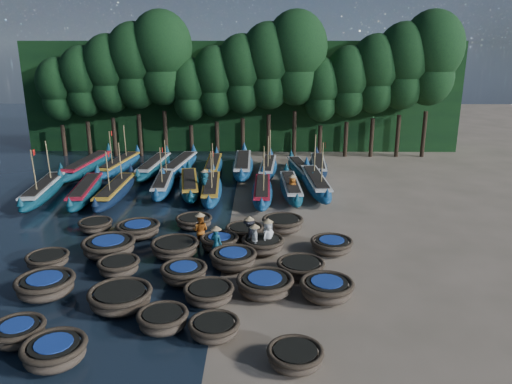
{
  "coord_description": "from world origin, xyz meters",
  "views": [
    {
      "loc": [
        1.78,
        -24.03,
        9.85
      ],
      "look_at": [
        1.46,
        4.43,
        1.3
      ],
      "focal_mm": 35.0,
      "sensor_mm": 36.0,
      "label": 1
    }
  ],
  "objects_px": {
    "coracle_23": "(245,231)",
    "fisherman_6": "(292,187)",
    "coracle_4": "(295,356)",
    "long_boat_12": "(180,165)",
    "long_boat_1": "(86,191)",
    "long_boat_2": "(115,191)",
    "long_boat_13": "(213,166)",
    "coracle_21": "(138,229)",
    "coracle_13": "(233,259)",
    "long_boat_4": "(190,185)",
    "long_boat_5": "(211,189)",
    "coracle_19": "(332,245)",
    "fisherman_2": "(200,230)",
    "coracle_11": "(119,266)",
    "coracle_14": "(301,267)",
    "long_boat_3": "(163,183)",
    "long_boat_9": "(87,166)",
    "fisherman_4": "(255,239)",
    "coracle_7": "(209,293)",
    "coracle_10": "(48,260)",
    "long_boat_6": "(262,191)",
    "long_boat_17": "(318,166)",
    "long_boat_7": "(291,188)",
    "long_boat_14": "(243,165)",
    "coracle_3": "(214,328)",
    "long_boat_8": "(316,183)",
    "coracle_0": "(18,332)",
    "coracle_1": "(55,352)",
    "coracle_12": "(184,273)",
    "coracle_18": "(263,244)",
    "long_boat_0": "(44,190)",
    "coracle_2": "(163,320)",
    "coracle_8": "(265,285)",
    "coracle_22": "(194,222)",
    "coracle_16": "(175,248)",
    "coracle_15": "(109,247)",
    "long_boat_10": "(119,165)",
    "fisherman_5": "(205,183)",
    "coracle_20": "(96,225)",
    "long_boat_15": "(268,168)",
    "fisherman_0": "(268,235)",
    "long_boat_11": "(154,166)",
    "coracle_17": "(220,242)",
    "coracle_24": "(283,224)",
    "fisherman_3": "(249,233)",
    "coracle_9": "(327,289)",
    "fisherman_1": "(216,242)"
  },
  "relations": [
    {
      "from": "long_boat_6",
      "to": "long_boat_17",
      "type": "distance_m",
      "value": 8.35
    },
    {
      "from": "coracle_19",
      "to": "fisherman_2",
      "type": "bearing_deg",
      "value": 173.65
    },
    {
      "from": "coracle_8",
      "to": "long_boat_15",
      "type": "bearing_deg",
      "value": 88.98
    },
    {
      "from": "coracle_7",
      "to": "long_boat_4",
      "type": "relative_size",
      "value": 0.25
    },
    {
      "from": "coracle_20",
      "to": "long_boat_1",
      "type": "xyz_separation_m",
      "value": [
        -2.51,
        5.84,
        0.19
      ]
    },
    {
      "from": "coracle_9",
      "to": "coracle_13",
      "type": "xyz_separation_m",
      "value": [
        -3.87,
        2.82,
        -0.0
      ]
    },
    {
      "from": "coracle_16",
      "to": "long_boat_0",
      "type": "bearing_deg",
      "value": 138.01
    },
    {
      "from": "coracle_13",
      "to": "fisherman_1",
      "type": "height_order",
      "value": "fisherman_1"
    },
    {
      "from": "long_boat_3",
      "to": "coracle_15",
      "type": "bearing_deg",
      "value": -96.78
    },
    {
      "from": "long_boat_7",
      "to": "long_boat_11",
      "type": "height_order",
      "value": "long_boat_11"
    },
    {
      "from": "coracle_12",
      "to": "long_boat_0",
      "type": "bearing_deg",
      "value": 132.94
    },
    {
      "from": "coracle_3",
      "to": "coracle_2",
      "type": "bearing_deg",
      "value": 167.31
    },
    {
      "from": "long_boat_7",
      "to": "fisherman_2",
      "type": "distance_m",
      "value": 10.14
    },
    {
      "from": "coracle_12",
      "to": "coracle_18",
      "type": "bearing_deg",
      "value": 43.09
    },
    {
      "from": "coracle_12",
      "to": "long_boat_6",
      "type": "xyz_separation_m",
      "value": [
        3.35,
        11.9,
        0.08
      ]
    },
    {
      "from": "coracle_11",
      "to": "fisherman_4",
      "type": "distance_m",
      "value": 6.37
    },
    {
      "from": "long_boat_10",
      "to": "fisherman_6",
      "type": "bearing_deg",
      "value": -20.2
    },
    {
      "from": "coracle_17",
      "to": "coracle_18",
      "type": "xyz_separation_m",
      "value": [
        2.13,
        -0.24,
        -0.0
      ]
    },
    {
      "from": "fisherman_6",
      "to": "fisherman_5",
      "type": "bearing_deg",
      "value": 40.05
    },
    {
      "from": "long_boat_3",
      "to": "long_boat_9",
      "type": "height_order",
      "value": "long_boat_3"
    },
    {
      "from": "coracle_24",
      "to": "long_boat_15",
      "type": "relative_size",
      "value": 0.33
    },
    {
      "from": "coracle_3",
      "to": "coracle_17",
      "type": "distance_m",
      "value": 7.55
    },
    {
      "from": "coracle_3",
      "to": "long_boat_8",
      "type": "relative_size",
      "value": 0.23
    },
    {
      "from": "coracle_4",
      "to": "coracle_10",
      "type": "height_order",
      "value": "coracle_4"
    },
    {
      "from": "long_boat_1",
      "to": "long_boat_2",
      "type": "height_order",
      "value": "long_boat_2"
    },
    {
      "from": "coracle_9",
      "to": "long_boat_1",
      "type": "xyz_separation_m",
      "value": [
        -14.1,
        13.17,
        0.08
      ]
    },
    {
      "from": "coracle_8",
      "to": "coracle_13",
      "type": "bearing_deg",
      "value": 119.87
    },
    {
      "from": "long_boat_7",
      "to": "long_boat_14",
      "type": "distance_m",
      "value": 6.9
    },
    {
      "from": "coracle_4",
      "to": "long_boat_12",
      "type": "relative_size",
      "value": 0.23
    },
    {
      "from": "coracle_23",
      "to": "fisherman_6",
      "type": "height_order",
      "value": "fisherman_6"
    },
    {
      "from": "long_boat_1",
      "to": "coracle_0",
      "type": "bearing_deg",
      "value": -85.21
    },
    {
      "from": "long_boat_1",
      "to": "long_boat_13",
      "type": "xyz_separation_m",
      "value": [
        7.7,
        7.04,
        -0.03
      ]
    },
    {
      "from": "coracle_12",
      "to": "coracle_17",
      "type": "height_order",
      "value": "same"
    },
    {
      "from": "coracle_11",
      "to": "fisherman_2",
      "type": "height_order",
      "value": "fisherman_2"
    },
    {
      "from": "fisherman_3",
      "to": "long_boat_12",
      "type": "bearing_deg",
      "value": -155.59
    },
    {
      "from": "coracle_22",
      "to": "coracle_18",
      "type": "bearing_deg",
      "value": -41.47
    },
    {
      "from": "coracle_10",
      "to": "long_boat_0",
      "type": "distance_m",
      "value": 11.27
    },
    {
      "from": "coracle_21",
      "to": "fisherman_0",
      "type": "distance_m",
      "value": 7.06
    },
    {
      "from": "coracle_12",
      "to": "long_boat_11",
      "type": "xyz_separation_m",
      "value": [
        -5.12,
        18.51,
        0.12
      ]
    },
    {
      "from": "coracle_13",
      "to": "long_boat_6",
      "type": "relative_size",
      "value": 0.31
    },
    {
      "from": "long_boat_10",
      "to": "fisherman_5",
      "type": "relative_size",
      "value": 4.2
    },
    {
      "from": "long_boat_4",
      "to": "long_boat_5",
      "type": "xyz_separation_m",
      "value": [
        1.59,
        -1.04,
        0.0
      ]
    },
    {
      "from": "coracle_11",
      "to": "coracle_14",
      "type": "xyz_separation_m",
      "value": [
        7.99,
        0.05,
        -0.03
      ]
    },
    {
      "from": "long_boat_2",
      "to": "long_boat_17",
      "type": "xyz_separation_m",
      "value": [
        14.01,
        7.26,
        -0.04
      ]
    },
    {
      "from": "coracle_21",
      "to": "coracle_13",
      "type": "bearing_deg",
      "value": -35.5
    },
    {
      "from": "coracle_11",
      "to": "coracle_7",
      "type": "bearing_deg",
      "value": -29.09
    },
    {
      "from": "coracle_1",
      "to": "coracle_19",
      "type": "relative_size",
      "value": 1.05
    },
    {
      "from": "coracle_22",
      "to": "long_boat_12",
      "type": "distance_m",
      "value": 12.52
    },
    {
      "from": "coracle_7",
      "to": "coracle_10",
      "type": "distance_m",
      "value": 8.3
    },
    {
      "from": "long_boat_8",
      "to": "long_boat_0",
      "type": "bearing_deg",
      "value": -177.48
    }
  ]
}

